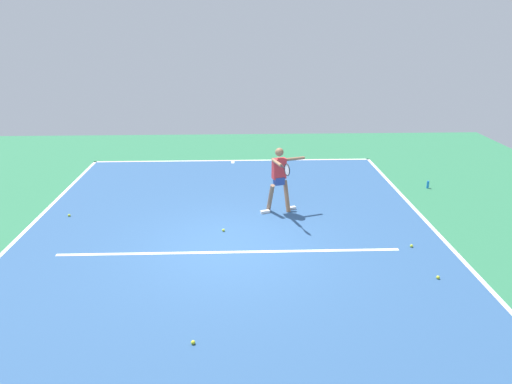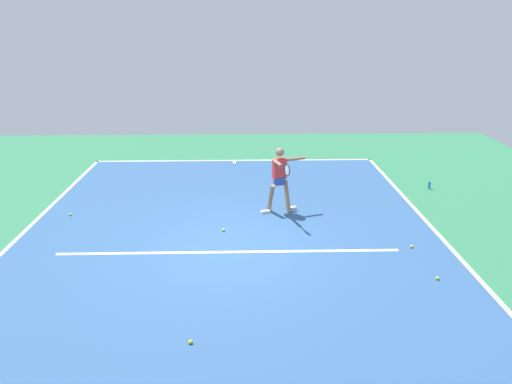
{
  "view_description": "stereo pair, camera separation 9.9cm",
  "coord_description": "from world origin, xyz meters",
  "views": [
    {
      "loc": [
        -0.26,
        9.28,
        4.67
      ],
      "look_at": [
        -0.62,
        -0.98,
        0.9
      ],
      "focal_mm": 32.77,
      "sensor_mm": 36.0,
      "label": 1
    },
    {
      "loc": [
        -0.35,
        9.29,
        4.67
      ],
      "look_at": [
        -0.62,
        -0.98,
        0.9
      ],
      "focal_mm": 32.77,
      "sensor_mm": 36.0,
      "label": 2
    }
  ],
  "objects": [
    {
      "name": "ground_plane",
      "position": [
        0.0,
        0.0,
        0.0
      ],
      "size": [
        21.65,
        21.65,
        0.0
      ],
      "primitive_type": "plane",
      "color": "#2D754C"
    },
    {
      "name": "court_surface",
      "position": [
        0.0,
        0.0,
        0.0
      ],
      "size": [
        9.81,
        13.53,
        0.0
      ],
      "primitive_type": "cube",
      "color": "#2D5484",
      "rests_on": "ground_plane"
    },
    {
      "name": "court_line_baseline_near",
      "position": [
        0.0,
        -6.72,
        0.0
      ],
      "size": [
        9.81,
        0.1,
        0.01
      ],
      "primitive_type": "cube",
      "color": "white",
      "rests_on": "ground_plane"
    },
    {
      "name": "court_line_sideline_left",
      "position": [
        -4.86,
        0.0,
        0.0
      ],
      "size": [
        0.1,
        13.53,
        0.01
      ],
      "primitive_type": "cube",
      "color": "white",
      "rests_on": "ground_plane"
    },
    {
      "name": "court_line_sideline_right",
      "position": [
        4.86,
        0.0,
        0.0
      ],
      "size": [
        0.1,
        13.53,
        0.01
      ],
      "primitive_type": "cube",
      "color": "white",
      "rests_on": "ground_plane"
    },
    {
      "name": "court_line_service",
      "position": [
        0.0,
        0.31,
        0.0
      ],
      "size": [
        7.36,
        0.1,
        0.01
      ],
      "primitive_type": "cube",
      "color": "white",
      "rests_on": "ground_plane"
    },
    {
      "name": "court_line_centre_mark",
      "position": [
        0.0,
        -6.52,
        0.0
      ],
      "size": [
        0.1,
        0.3,
        0.01
      ],
      "primitive_type": "cube",
      "color": "white",
      "rests_on": "ground_plane"
    },
    {
      "name": "tennis_player",
      "position": [
        -1.26,
        -1.93,
        0.97
      ],
      "size": [
        1.15,
        1.3,
        1.72
      ],
      "rotation": [
        0.0,
        0.0,
        0.31
      ],
      "color": "#9E7051",
      "rests_on": "ground_plane"
    },
    {
      "name": "tennis_ball_far_corner",
      "position": [
        -4.0,
        0.21,
        0.03
      ],
      "size": [
        0.07,
        0.07,
        0.07
      ],
      "primitive_type": "sphere",
      "color": "#CCE033",
      "rests_on": "ground_plane"
    },
    {
      "name": "tennis_ball_near_player",
      "position": [
        4.1,
        -1.8,
        0.03
      ],
      "size": [
        0.07,
        0.07,
        0.07
      ],
      "primitive_type": "sphere",
      "color": "#CCE033",
      "rests_on": "ground_plane"
    },
    {
      "name": "tennis_ball_by_sideline",
      "position": [
        0.16,
        -0.76,
        0.03
      ],
      "size": [
        0.07,
        0.07,
        0.07
      ],
      "primitive_type": "sphere",
      "color": "#CCE033",
      "rests_on": "ground_plane"
    },
    {
      "name": "tennis_ball_centre_court",
      "position": [
        -4.04,
        1.55,
        0.03
      ],
      "size": [
        0.07,
        0.07,
        0.07
      ],
      "primitive_type": "sphere",
      "color": "yellow",
      "rests_on": "ground_plane"
    },
    {
      "name": "tennis_ball_near_service_line",
      "position": [
        0.5,
        3.33,
        0.03
      ],
      "size": [
        0.07,
        0.07,
        0.07
      ],
      "primitive_type": "sphere",
      "color": "yellow",
      "rests_on": "ground_plane"
    },
    {
      "name": "water_bottle",
      "position": [
        -5.82,
        -3.59,
        0.11
      ],
      "size": [
        0.07,
        0.07,
        0.22
      ],
      "primitive_type": "cylinder",
      "color": "blue",
      "rests_on": "ground_plane"
    }
  ]
}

